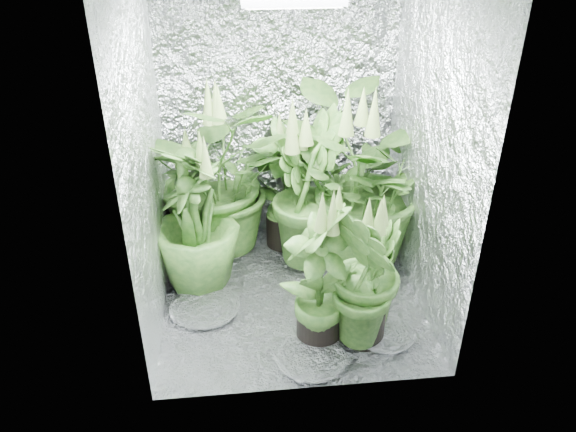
# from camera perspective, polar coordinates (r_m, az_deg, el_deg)

# --- Properties ---
(ground) EXTENTS (1.60, 1.60, 0.00)m
(ground) POSITION_cam_1_polar(r_m,az_deg,el_deg) (3.67, 0.28, -7.87)
(ground) COLOR silver
(ground) RESTS_ON ground
(walls) EXTENTS (1.62, 1.62, 2.00)m
(walls) POSITION_cam_1_polar(r_m,az_deg,el_deg) (3.15, 0.33, 6.60)
(walls) COLOR silver
(walls) RESTS_ON ground
(plant_a) EXTENTS (1.19, 1.19, 1.24)m
(plant_a) POSITION_cam_1_polar(r_m,az_deg,el_deg) (3.85, -7.17, 4.28)
(plant_a) COLOR black
(plant_a) RESTS_ON ground
(plant_b) EXTENTS (0.63, 0.63, 1.00)m
(plant_b) POSITION_cam_1_polar(r_m,az_deg,el_deg) (3.93, -0.35, 2.84)
(plant_b) COLOR black
(plant_b) RESTS_ON ground
(plant_c) EXTENTS (0.74, 0.74, 1.15)m
(plant_c) POSITION_cam_1_polar(r_m,az_deg,el_deg) (3.72, 2.17, 2.45)
(plant_c) COLOR black
(plant_c) RESTS_ON ground
(plant_d) EXTENTS (0.78, 0.78, 1.08)m
(plant_d) POSITION_cam_1_polar(r_m,az_deg,el_deg) (3.52, -9.50, -0.18)
(plant_d) COLOR black
(plant_d) RESTS_ON ground
(plant_e) EXTENTS (1.24, 1.24, 1.27)m
(plant_e) POSITION_cam_1_polar(r_m,az_deg,el_deg) (3.68, 7.28, 3.21)
(plant_e) COLOR black
(plant_e) RESTS_ON ground
(plant_f) EXTENTS (0.63, 0.63, 0.98)m
(plant_f) POSITION_cam_1_polar(r_m,az_deg,el_deg) (3.07, 3.27, -6.09)
(plant_f) COLOR black
(plant_f) RESTS_ON ground
(plant_g) EXTENTS (0.50, 0.50, 0.95)m
(plant_g) POSITION_cam_1_polar(r_m,az_deg,el_deg) (3.10, 8.08, -6.08)
(plant_g) COLOR black
(plant_g) RESTS_ON ground
(circulation_fan) EXTENTS (0.16, 0.35, 0.39)m
(circulation_fan) POSITION_cam_1_polar(r_m,az_deg,el_deg) (4.17, 7.30, -0.23)
(circulation_fan) COLOR black
(circulation_fan) RESTS_ON ground
(plant_label) EXTENTS (0.05, 0.03, 0.08)m
(plant_label) POSITION_cam_1_polar(r_m,az_deg,el_deg) (3.18, 8.93, -8.34)
(plant_label) COLOR white
(plant_label) RESTS_ON plant_g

